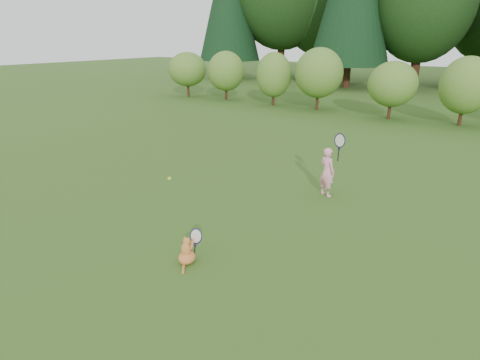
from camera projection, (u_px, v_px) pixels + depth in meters
The scene contains 5 objects.
ground at pixel (208, 225), 7.60m from camera, with size 100.00×100.00×0.00m, color #2E5618.
shrub_row at pixel (390, 85), 17.36m from camera, with size 28.00×3.00×2.80m, color #467424, non-canonical shape.
child at pixel (327, 171), 8.81m from camera, with size 0.64×0.41×1.65m.
cat at pixel (187, 249), 6.25m from camera, with size 0.38×0.63×0.60m.
tennis_ball at pixel (169, 179), 7.86m from camera, with size 0.07×0.07×0.07m.
Camera 1 is at (4.28, -5.41, 3.35)m, focal length 30.00 mm.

